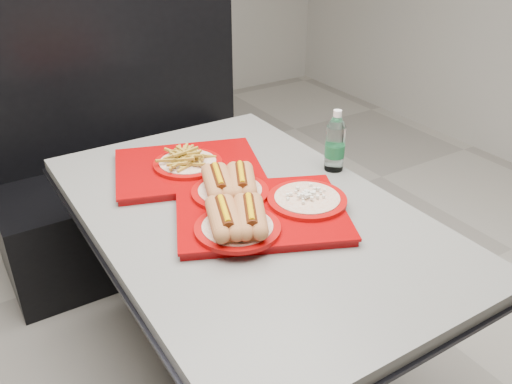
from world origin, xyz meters
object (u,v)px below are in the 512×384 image
booth_bench (132,173)px  water_bottle (335,144)px  tray_near (254,206)px  diner_table (247,252)px  tray_far (188,165)px

booth_bench → water_bottle: size_ratio=6.10×
tray_near → diner_table: bearing=82.9°
tray_far → water_bottle: 0.52m
diner_table → tray_near: bearing=-97.1°
diner_table → tray_far: bearing=97.6°
booth_bench → tray_far: bearing=-93.2°
diner_table → water_bottle: 0.49m
tray_far → water_bottle: size_ratio=2.69×
diner_table → tray_far: (-0.04, 0.32, 0.19)m
diner_table → tray_near: size_ratio=2.29×
diner_table → booth_bench: (0.00, 1.09, -0.18)m
booth_bench → tray_near: (-0.01, -1.15, 0.39)m
tray_near → tray_far: tray_near is taller
tray_near → water_bottle: bearing=17.1°
booth_bench → water_bottle: (0.41, -1.02, 0.44)m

